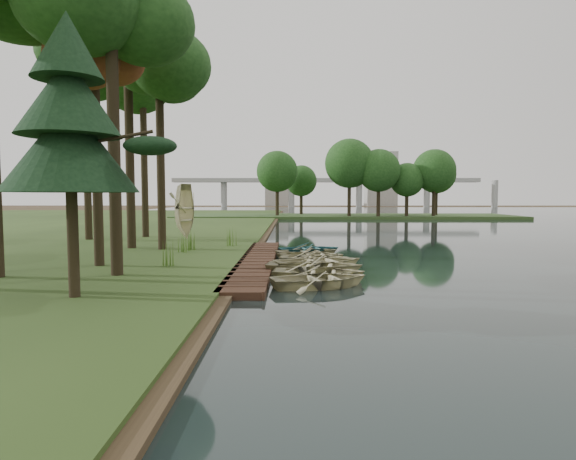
{
  "coord_description": "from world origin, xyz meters",
  "views": [
    {
      "loc": [
        0.01,
        -22.5,
        3.23
      ],
      "look_at": [
        -0.16,
        1.46,
        1.55
      ],
      "focal_mm": 30.0,
      "sensor_mm": 36.0,
      "label": 1
    }
  ],
  "objects_px": {
    "rowboat_1": "(319,271)",
    "rowboat_2": "(314,264)",
    "pine_tree": "(69,121)",
    "rowboat_0": "(320,277)",
    "stored_rowboat": "(186,234)",
    "boardwalk": "(257,262)"
  },
  "relations": [
    {
      "from": "rowboat_1",
      "to": "rowboat_2",
      "type": "height_order",
      "value": "rowboat_2"
    },
    {
      "from": "rowboat_0",
      "to": "pine_tree",
      "type": "relative_size",
      "value": 0.43
    },
    {
      "from": "rowboat_0",
      "to": "stored_rowboat",
      "type": "distance_m",
      "value": 18.05
    },
    {
      "from": "rowboat_1",
      "to": "stored_rowboat",
      "type": "xyz_separation_m",
      "value": [
        -8.29,
        14.58,
        0.28
      ]
    },
    {
      "from": "stored_rowboat",
      "to": "pine_tree",
      "type": "bearing_deg",
      "value": -152.84
    },
    {
      "from": "rowboat_2",
      "to": "stored_rowboat",
      "type": "xyz_separation_m",
      "value": [
        -8.19,
        13.2,
        0.24
      ]
    },
    {
      "from": "rowboat_1",
      "to": "stored_rowboat",
      "type": "height_order",
      "value": "stored_rowboat"
    },
    {
      "from": "rowboat_1",
      "to": "stored_rowboat",
      "type": "distance_m",
      "value": 16.77
    },
    {
      "from": "stored_rowboat",
      "to": "rowboat_1",
      "type": "bearing_deg",
      "value": -125.96
    },
    {
      "from": "boardwalk",
      "to": "stored_rowboat",
      "type": "xyz_separation_m",
      "value": [
        -5.64,
        10.23,
        0.54
      ]
    },
    {
      "from": "rowboat_1",
      "to": "pine_tree",
      "type": "relative_size",
      "value": 0.43
    },
    {
      "from": "boardwalk",
      "to": "rowboat_1",
      "type": "xyz_separation_m",
      "value": [
        2.65,
        -4.35,
        0.26
      ]
    },
    {
      "from": "boardwalk",
      "to": "rowboat_2",
      "type": "relative_size",
      "value": 4.08
    },
    {
      "from": "rowboat_0",
      "to": "pine_tree",
      "type": "height_order",
      "value": "pine_tree"
    },
    {
      "from": "rowboat_2",
      "to": "rowboat_0",
      "type": "bearing_deg",
      "value": -170.78
    },
    {
      "from": "rowboat_1",
      "to": "rowboat_2",
      "type": "xyz_separation_m",
      "value": [
        -0.1,
        1.37,
        0.04
      ]
    },
    {
      "from": "rowboat_0",
      "to": "rowboat_2",
      "type": "bearing_deg",
      "value": -14.4
    },
    {
      "from": "stored_rowboat",
      "to": "pine_tree",
      "type": "xyz_separation_m",
      "value": [
        0.91,
        -18.88,
        4.7
      ]
    },
    {
      "from": "boardwalk",
      "to": "stored_rowboat",
      "type": "relative_size",
      "value": 4.22
    },
    {
      "from": "pine_tree",
      "to": "rowboat_2",
      "type": "bearing_deg",
      "value": 37.94
    },
    {
      "from": "rowboat_1",
      "to": "rowboat_2",
      "type": "bearing_deg",
      "value": 10.34
    },
    {
      "from": "rowboat_0",
      "to": "stored_rowboat",
      "type": "relative_size",
      "value": 0.92
    }
  ]
}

